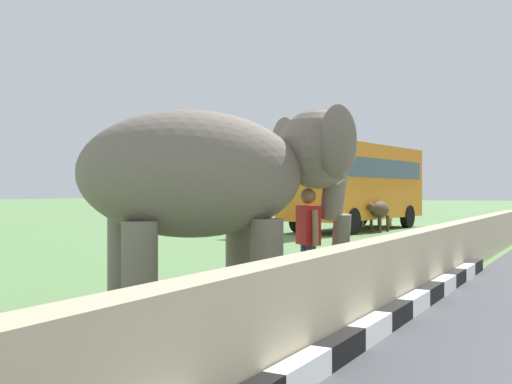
{
  "coord_description": "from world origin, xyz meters",
  "views": [
    {
      "loc": [
        -5.36,
        1.28,
        1.61
      ],
      "look_at": [
        2.01,
        5.38,
        1.6
      ],
      "focal_mm": 43.19,
      "sensor_mm": 36.0,
      "label": 1
    }
  ],
  "objects": [
    {
      "name": "cow_far",
      "position": [
        21.04,
        10.87,
        0.87
      ],
      "size": [
        1.37,
        1.82,
        1.23
      ],
      "color": "beige",
      "rests_on": "ground_plane"
    },
    {
      "name": "elephant",
      "position": [
        1.71,
        5.76,
        1.81
      ],
      "size": [
        3.93,
        3.66,
        2.8
      ],
      "color": "slate",
      "rests_on": "ground_plane"
    },
    {
      "name": "striped_curb",
      "position": [
        -0.35,
        3.41,
        0.12
      ],
      "size": [
        16.2,
        0.2,
        0.24
      ],
      "color": "white",
      "rests_on": "ground_plane"
    },
    {
      "name": "cow_near",
      "position": [
        18.31,
        8.85,
        0.87
      ],
      "size": [
        1.89,
        0.65,
        1.23
      ],
      "color": "#473323",
      "rests_on": "ground_plane"
    },
    {
      "name": "bus_teal",
      "position": [
        32.14,
        14.39,
        2.08
      ],
      "size": [
        10.26,
        4.27,
        3.5
      ],
      "color": "teal",
      "rests_on": "ground_plane"
    },
    {
      "name": "person_handler",
      "position": [
        2.97,
        5.03,
        0.93
      ],
      "size": [
        0.52,
        0.55,
        1.66
      ],
      "color": "navy",
      "rests_on": "ground_plane"
    },
    {
      "name": "cow_mid",
      "position": [
        23.33,
        10.32,
        0.87
      ],
      "size": [
        1.03,
        1.92,
        1.23
      ],
      "color": "beige",
      "rests_on": "ground_plane"
    },
    {
      "name": "barrier_parapet",
      "position": [
        2.0,
        3.71,
        0.5
      ],
      "size": [
        28.0,
        0.36,
        1.0
      ],
      "primitive_type": "cube",
      "color": "tan",
      "rests_on": "ground_plane"
    },
    {
      "name": "hill_east",
      "position": [
        55.0,
        39.59,
        0.0
      ],
      "size": [
        26.54,
        21.23,
        12.02
      ],
      "color": "slate",
      "rests_on": "ground_plane"
    },
    {
      "name": "bus_orange",
      "position": [
        19.14,
        10.1,
        2.08
      ],
      "size": [
        8.73,
        3.45,
        3.5
      ],
      "color": "orange",
      "rests_on": "ground_plane"
    }
  ]
}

